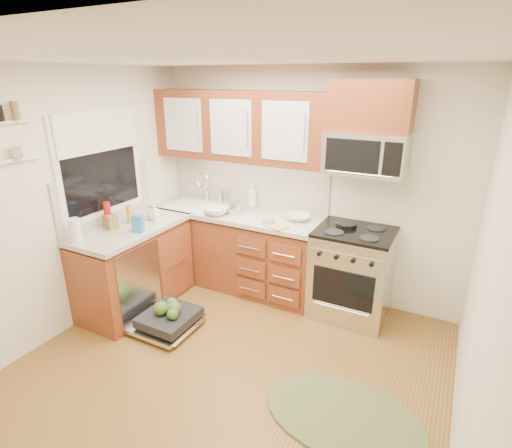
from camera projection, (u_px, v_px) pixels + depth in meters
The scene contains 37 objects.
floor at pixel (224, 374), 3.40m from camera, with size 3.50×3.50×0.00m, color brown.
ceiling at pixel (213, 58), 2.53m from camera, with size 3.50×3.50×0.00m, color white.
wall_back at pixel (304, 186), 4.42m from camera, with size 3.50×0.04×2.50m, color silver.
wall_left at pixel (61, 206), 3.73m from camera, with size 0.04×3.50×2.50m, color silver.
wall_right at pixel (486, 295), 2.21m from camera, with size 0.04×3.50×2.50m, color silver.
base_cabinet_back at pixel (236, 251), 4.77m from camera, with size 2.05×0.60×0.85m, color maroon.
base_cabinet_left at pixel (135, 269), 4.32m from camera, with size 0.60×1.25×0.85m, color maroon.
countertop_back at pixel (234, 214), 4.60m from camera, with size 2.07×0.64×0.05m, color beige.
countertop_left at pixel (131, 229), 4.15m from camera, with size 0.64×1.27×0.05m, color beige.
backsplash_back at pixel (247, 182), 4.74m from camera, with size 2.05×0.02×0.57m, color #AFA99D.
backsplash_left at pixel (106, 196), 4.17m from camera, with size 0.02×1.25×0.57m, color #AFA99D.
upper_cabinets at pixel (239, 126), 4.38m from camera, with size 2.05×0.35×0.75m, color maroon, non-canonical shape.
cabinet_over_mw at pixel (371, 106), 3.67m from camera, with size 0.76×0.35×0.47m, color maroon.
range at pixel (352, 273), 4.13m from camera, with size 0.76×0.64×0.95m, color silver, non-canonical shape.
microwave at pixel (366, 153), 3.80m from camera, with size 0.76×0.38×0.40m, color silver, non-canonical shape.
sink at pixel (197, 216), 4.85m from camera, with size 0.62×0.50×0.26m, color white, non-canonical shape.
dishwasher at pixel (166, 320), 3.99m from camera, with size 0.70×0.60×0.20m, color silver, non-canonical shape.
window at pixel (100, 165), 4.03m from camera, with size 0.03×1.05×1.05m, color white, non-canonical shape.
window_blind at pixel (97, 132), 3.91m from camera, with size 0.02×0.96×0.40m, color white.
shelf_upper at pixel (8, 122), 3.15m from camera, with size 0.04×0.40×0.03m, color white.
shelf_lower at pixel (16, 160), 3.25m from camera, with size 0.04×0.40×0.03m, color white.
rug at pixel (343, 415), 2.98m from camera, with size 1.21×0.79×0.02m, color #505F36, non-canonical shape.
skillet at pixel (346, 225), 4.06m from camera, with size 0.21×0.21×0.04m, color black.
stock_pot at pixel (234, 207), 4.54m from camera, with size 0.23×0.23×0.14m, color silver.
cutting_board at pixel (276, 226), 4.13m from camera, with size 0.25×0.16×0.02m, color tan.
canister at pixel (222, 197), 4.83m from camera, with size 0.11×0.11×0.17m, color silver.
paper_towel_roll at pixel (75, 230), 3.71m from camera, with size 0.11×0.11×0.23m, color white.
mustard_bottle at pixel (130, 214), 4.21m from camera, with size 0.06×0.06×0.19m, color gold.
red_bottle at pixel (108, 215), 4.08m from camera, with size 0.07×0.07×0.27m, color #A9110E.
wooden_box at pixel (111, 222), 4.07m from camera, with size 0.14×0.10×0.14m, color brown.
blue_carton at pixel (138, 224), 3.96m from camera, with size 0.11×0.07×0.18m, color #2A79C5.
bowl_a at pixel (298, 217), 4.31m from camera, with size 0.25×0.25×0.06m, color #999999.
bowl_b at pixel (216, 211), 4.48m from camera, with size 0.27×0.27×0.09m, color #999999.
cup at pixel (268, 220), 4.19m from camera, with size 0.13×0.13×0.10m, color #999999.
soap_bottle_a at pixel (252, 196), 4.68m from camera, with size 0.11×0.12×0.30m, color #999999.
soap_bottle_b at pixel (155, 213), 4.28m from camera, with size 0.08×0.08×0.17m, color #999999.
soap_bottle_c at pixel (154, 211), 4.31m from camera, with size 0.15×0.15×0.19m, color #999999.
Camera 1 is at (1.52, -2.30, 2.39)m, focal length 28.00 mm.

